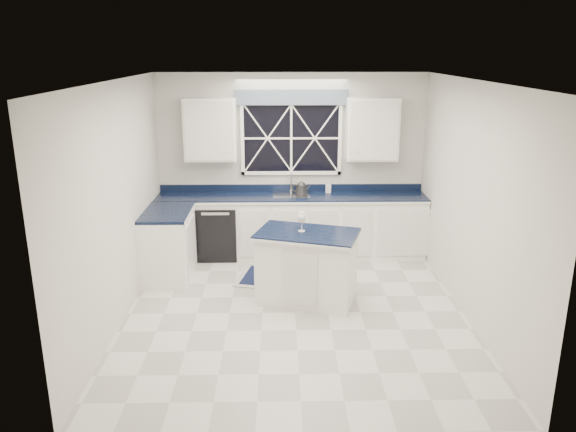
{
  "coord_description": "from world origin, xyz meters",
  "views": [
    {
      "loc": [
        -0.19,
        -6.09,
        3.03
      ],
      "look_at": [
        -0.08,
        0.4,
        1.09
      ],
      "focal_mm": 35.0,
      "sensor_mm": 36.0,
      "label": 1
    }
  ],
  "objects_px": {
    "dishwasher": "(218,230)",
    "wine_glass": "(302,218)",
    "soap_bottle": "(328,187)",
    "island": "(307,266)",
    "faucet": "(291,182)",
    "kettle": "(301,188)"
  },
  "relations": [
    {
      "from": "island",
      "to": "soap_bottle",
      "type": "relative_size",
      "value": 7.48
    },
    {
      "from": "dishwasher",
      "to": "soap_bottle",
      "type": "relative_size",
      "value": 4.51
    },
    {
      "from": "faucet",
      "to": "kettle",
      "type": "height_order",
      "value": "faucet"
    },
    {
      "from": "soap_bottle",
      "to": "kettle",
      "type": "bearing_deg",
      "value": -172.99
    },
    {
      "from": "dishwasher",
      "to": "wine_glass",
      "type": "bearing_deg",
      "value": -52.75
    },
    {
      "from": "wine_glass",
      "to": "soap_bottle",
      "type": "height_order",
      "value": "wine_glass"
    },
    {
      "from": "soap_bottle",
      "to": "wine_glass",
      "type": "bearing_deg",
      "value": -105.27
    },
    {
      "from": "dishwasher",
      "to": "kettle",
      "type": "distance_m",
      "value": 1.4
    },
    {
      "from": "island",
      "to": "kettle",
      "type": "relative_size",
      "value": 4.89
    },
    {
      "from": "soap_bottle",
      "to": "dishwasher",
      "type": "bearing_deg",
      "value": -174.41
    },
    {
      "from": "wine_glass",
      "to": "soap_bottle",
      "type": "relative_size",
      "value": 1.33
    },
    {
      "from": "faucet",
      "to": "island",
      "type": "height_order",
      "value": "faucet"
    },
    {
      "from": "faucet",
      "to": "island",
      "type": "bearing_deg",
      "value": -85.1
    },
    {
      "from": "faucet",
      "to": "wine_glass",
      "type": "xyz_separation_m",
      "value": [
        0.09,
        -1.76,
        -0.04
      ]
    },
    {
      "from": "kettle",
      "to": "soap_bottle",
      "type": "distance_m",
      "value": 0.41
    },
    {
      "from": "dishwasher",
      "to": "soap_bottle",
      "type": "distance_m",
      "value": 1.78
    },
    {
      "from": "dishwasher",
      "to": "island",
      "type": "distance_m",
      "value": 2.03
    },
    {
      "from": "faucet",
      "to": "wine_glass",
      "type": "relative_size",
      "value": 1.25
    },
    {
      "from": "island",
      "to": "wine_glass",
      "type": "relative_size",
      "value": 5.62
    },
    {
      "from": "island",
      "to": "wine_glass",
      "type": "xyz_separation_m",
      "value": [
        -0.07,
        0.04,
        0.61
      ]
    },
    {
      "from": "faucet",
      "to": "wine_glass",
      "type": "height_order",
      "value": "faucet"
    },
    {
      "from": "dishwasher",
      "to": "island",
      "type": "xyz_separation_m",
      "value": [
        1.25,
        -1.6,
        0.04
      ]
    }
  ]
}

